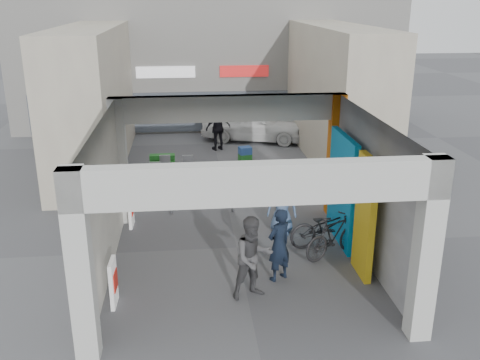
{
  "coord_description": "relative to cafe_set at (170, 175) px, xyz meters",
  "views": [
    {
      "loc": [
        -1.16,
        -12.14,
        6.05
      ],
      "look_at": [
        0.19,
        1.0,
        1.46
      ],
      "focal_mm": 40.0,
      "sensor_mm": 36.0,
      "label": 1
    }
  ],
  "objects": [
    {
      "name": "arcade_canopy",
      "position": [
        2.3,
        -5.87,
        1.99
      ],
      "size": [
        6.4,
        6.45,
        6.4
      ],
      "color": "#B8B8B3",
      "rests_on": "ground"
    },
    {
      "name": "plaza_bldg_right",
      "position": [
        6.26,
        2.45,
        2.19
      ],
      "size": [
        2.0,
        9.0,
        5.0
      ],
      "primitive_type": "cube",
      "color": "#B7B098",
      "rests_on": "ground"
    },
    {
      "name": "advert_board_far",
      "position": [
        -0.99,
        -3.42,
        0.2
      ],
      "size": [
        0.12,
        0.55,
        1.0
      ],
      "rotation": [
        0.0,
        0.0,
        -0.04
      ],
      "color": "white",
      "rests_on": "ground"
    },
    {
      "name": "advert_board_near",
      "position": [
        -0.99,
        -7.39,
        0.2
      ],
      "size": [
        0.12,
        0.55,
        1.0
      ],
      "rotation": [
        0.0,
        0.0,
        -0.04
      ],
      "color": "white",
      "rests_on": "ground"
    },
    {
      "name": "bollard_right",
      "position": [
        3.31,
        -2.57,
        0.11
      ],
      "size": [
        0.09,
        0.09,
        0.83
      ],
      "primitive_type": "cylinder",
      "color": "gray",
      "rests_on": "ground"
    },
    {
      "name": "man_with_dog",
      "position": [
        2.54,
        -6.7,
        0.54
      ],
      "size": [
        0.74,
        0.67,
        1.69
      ],
      "primitive_type": "imported",
      "rotation": [
        0.0,
        0.0,
        3.72
      ],
      "color": "black",
      "rests_on": "ground"
    },
    {
      "name": "bollard_center",
      "position": [
        1.88,
        -2.67,
        0.19
      ],
      "size": [
        0.09,
        0.09,
        0.99
      ],
      "primitive_type": "cylinder",
      "color": "gray",
      "rests_on": "ground"
    },
    {
      "name": "ground",
      "position": [
        1.76,
        -5.05,
        -0.31
      ],
      "size": [
        90.0,
        90.0,
        0.0
      ],
      "primitive_type": "plane",
      "color": "#525257",
      "rests_on": "ground"
    },
    {
      "name": "man_elderly",
      "position": [
        3.04,
        -4.27,
        0.49
      ],
      "size": [
        0.87,
        0.66,
        1.59
      ],
      "primitive_type": "imported",
      "rotation": [
        0.0,
        0.0,
        -0.22
      ],
      "color": "#5574A7",
      "rests_on": "ground"
    },
    {
      "name": "crate_stack",
      "position": [
        2.79,
        2.31,
        -0.03
      ],
      "size": [
        0.53,
        0.46,
        0.56
      ],
      "rotation": [
        0.0,
        0.0,
        0.27
      ],
      "color": "#1A5C20",
      "rests_on": "ground"
    },
    {
      "name": "produce_stand",
      "position": [
        -0.3,
        0.99,
        -0.03
      ],
      "size": [
        1.06,
        0.57,
        0.7
      ],
      "rotation": [
        0.0,
        0.0,
        -0.37
      ],
      "color": "black",
      "rests_on": "ground"
    },
    {
      "name": "plaza_bldg_left",
      "position": [
        -2.74,
        2.45,
        2.19
      ],
      "size": [
        2.0,
        9.0,
        5.0
      ],
      "primitive_type": "cube",
      "color": "#B7B098",
      "rests_on": "ground"
    },
    {
      "name": "bicycle_front",
      "position": [
        4.06,
        -5.14,
        0.23
      ],
      "size": [
        2.12,
        1.07,
        1.06
      ],
      "primitive_type": "imported",
      "rotation": [
        0.0,
        0.0,
        1.76
      ],
      "color": "black",
      "rests_on": "ground"
    },
    {
      "name": "far_building",
      "position": [
        1.76,
        8.95,
        3.68
      ],
      "size": [
        18.0,
        4.08,
        8.0
      ],
      "color": "silver",
      "rests_on": "ground"
    },
    {
      "name": "bollard_left",
      "position": [
        0.07,
        -2.68,
        0.19
      ],
      "size": [
        0.09,
        0.09,
        0.99
      ],
      "primitive_type": "cylinder",
      "color": "gray",
      "rests_on": "ground"
    },
    {
      "name": "cafe_set",
      "position": [
        0.0,
        0.0,
        0.0
      ],
      "size": [
        1.44,
        1.16,
        0.87
      ],
      "rotation": [
        0.0,
        0.0,
        -0.3
      ],
      "color": "#98989C",
      "rests_on": "ground"
    },
    {
      "name": "border_collie",
      "position": [
        2.07,
        -5.2,
        -0.07
      ],
      "size": [
        0.22,
        0.43,
        0.6
      ],
      "rotation": [
        0.0,
        0.0,
        0.39
      ],
      "color": "black",
      "rests_on": "ground"
    },
    {
      "name": "man_crates",
      "position": [
        1.88,
        3.99,
        0.61
      ],
      "size": [
        1.17,
        0.8,
        1.84
      ],
      "primitive_type": "imported",
      "rotation": [
        0.0,
        0.0,
        3.51
      ],
      "color": "black",
      "rests_on": "ground"
    },
    {
      "name": "white_van",
      "position": [
        3.5,
        5.34,
        0.45
      ],
      "size": [
        4.77,
        2.99,
        1.52
      ],
      "primitive_type": "imported",
      "rotation": [
        0.0,
        0.0,
        1.28
      ],
      "color": "white",
      "rests_on": "ground"
    },
    {
      "name": "man_back_turned",
      "position": [
        1.88,
        -7.36,
        0.6
      ],
      "size": [
        1.05,
        0.93,
        1.81
      ],
      "primitive_type": "imported",
      "rotation": [
        0.0,
        0.0,
        0.32
      ],
      "color": "#444346",
      "rests_on": "ground"
    },
    {
      "name": "bicycle_rear",
      "position": [
        4.06,
        -5.74,
        0.23
      ],
      "size": [
        1.8,
        1.32,
        1.07
      ],
      "primitive_type": "imported",
      "rotation": [
        0.0,
        0.0,
        2.09
      ],
      "color": "black",
      "rests_on": "ground"
    }
  ]
}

